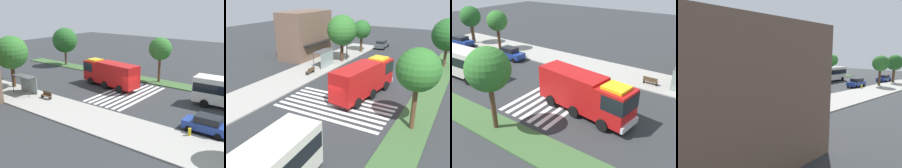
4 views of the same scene
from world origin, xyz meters
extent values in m
plane|color=#2D3033|center=(0.00, 0.00, 0.00)|extent=(120.00, 120.00, 0.00)
cube|color=#9E9B93|center=(0.00, 9.22, 0.07)|extent=(60.00, 5.78, 0.14)
cube|color=#3D6033|center=(0.00, -7.83, 0.07)|extent=(60.00, 3.00, 0.14)
cube|color=silver|center=(-1.98, 0.00, 0.01)|extent=(0.45, 11.40, 0.01)
cube|color=silver|center=(-1.08, 0.00, 0.01)|extent=(0.45, 11.40, 0.01)
cube|color=silver|center=(-0.18, 0.00, 0.01)|extent=(0.45, 11.40, 0.01)
cube|color=silver|center=(0.72, 0.00, 0.01)|extent=(0.45, 11.40, 0.01)
cube|color=silver|center=(1.62, 0.00, 0.01)|extent=(0.45, 11.40, 0.01)
cube|color=silver|center=(2.52, 0.00, 0.01)|extent=(0.45, 11.40, 0.01)
cube|color=silver|center=(3.42, 0.00, 0.01)|extent=(0.45, 11.40, 0.01)
cube|color=#B71414|center=(7.83, -1.86, 2.03)|extent=(3.12, 2.84, 2.96)
cube|color=#B71414|center=(3.22, -1.20, 2.13)|extent=(6.81, 3.37, 3.15)
cube|color=black|center=(8.25, -1.92, 2.62)|extent=(2.34, 2.76, 1.30)
cube|color=silver|center=(9.32, -2.07, 0.80)|extent=(0.59, 2.48, 0.50)
cube|color=yellow|center=(7.83, -1.86, 3.63)|extent=(2.18, 1.99, 0.24)
cylinder|color=black|center=(7.73, -0.59, 0.55)|extent=(1.13, 0.45, 1.10)
cylinder|color=black|center=(7.38, -3.04, 0.55)|extent=(1.13, 0.45, 1.10)
cylinder|color=black|center=(1.78, 0.25, 0.55)|extent=(1.13, 0.45, 1.10)
cylinder|color=black|center=(1.43, -2.19, 0.55)|extent=(1.13, 0.45, 1.10)
cylinder|color=black|center=(4.69, -0.16, 0.55)|extent=(1.13, 0.45, 1.10)
cylinder|color=black|center=(4.34, -2.61, 0.55)|extent=(1.13, 0.45, 1.10)
cube|color=navy|center=(-24.00, 5.13, 0.69)|extent=(4.41, 2.10, 0.74)
cube|color=black|center=(-24.22, 5.12, 1.35)|extent=(2.50, 1.78, 0.58)
cylinder|color=black|center=(-22.63, 6.14, 0.32)|extent=(0.65, 0.25, 0.64)
cylinder|color=black|center=(-22.53, 4.27, 0.32)|extent=(0.65, 0.25, 0.64)
cylinder|color=black|center=(-25.48, 5.99, 0.32)|extent=(0.65, 0.25, 0.64)
cylinder|color=black|center=(-25.38, 4.12, 0.32)|extent=(0.65, 0.25, 0.64)
cube|color=navy|center=(-11.88, 5.13, 0.71)|extent=(4.27, 1.87, 0.79)
cube|color=black|center=(-12.10, 5.13, 1.44)|extent=(2.40, 1.62, 0.67)
cylinder|color=black|center=(-10.50, 6.05, 0.32)|extent=(0.64, 0.23, 0.64)
cylinder|color=black|center=(-10.47, 4.26, 0.32)|extent=(0.64, 0.23, 0.64)
cylinder|color=black|center=(-13.30, 6.00, 0.32)|extent=(0.64, 0.23, 0.64)
cylinder|color=black|center=(-13.27, 4.21, 0.32)|extent=(0.64, 0.23, 0.64)
cube|color=silver|center=(-13.17, -2.85, 2.00)|extent=(10.99, 3.00, 3.01)
cube|color=black|center=(-13.17, -2.85, 2.37)|extent=(10.77, 3.04, 1.08)
cylinder|color=black|center=(-9.31, -3.97, 0.50)|extent=(1.01, 0.34, 1.00)
cylinder|color=black|center=(-9.42, -1.42, 0.50)|extent=(1.01, 0.34, 1.00)
cylinder|color=#333338|center=(10.04, 9.01, 1.34)|extent=(0.08, 0.08, 2.40)
cube|color=#4C3823|center=(7.74, 8.07, 0.55)|extent=(1.60, 0.50, 0.08)
cube|color=#4C3823|center=(7.74, 7.85, 0.82)|extent=(1.60, 0.06, 0.45)
cube|color=black|center=(7.02, 8.07, 0.33)|extent=(0.08, 0.45, 0.37)
cube|color=black|center=(8.46, 8.07, 0.33)|extent=(0.08, 0.45, 0.37)
cylinder|color=#513823|center=(-23.66, 7.33, 1.81)|extent=(0.56, 0.56, 3.33)
sphere|color=#235B23|center=(-23.66, 7.33, 4.70)|extent=(3.50, 3.50, 3.50)
cylinder|color=#47301E|center=(-16.79, 7.33, 1.87)|extent=(0.46, 0.46, 3.46)
sphere|color=#2D6B28|center=(-16.79, 7.33, 4.72)|extent=(3.21, 3.21, 3.21)
cylinder|color=#513823|center=(0.02, -7.83, 2.11)|extent=(0.40, 0.40, 3.94)
sphere|color=#2D6B28|center=(0.02, -7.83, 5.30)|extent=(3.48, 3.48, 3.48)
cylinder|color=gold|center=(-10.99, 6.83, 0.49)|extent=(0.28, 0.28, 0.70)
camera|label=1|loc=(-19.51, 29.94, 12.02)|focal=44.71mm
camera|label=2|loc=(-18.63, -11.13, 10.98)|focal=38.97mm
camera|label=3|loc=(14.63, -18.49, 12.10)|focal=39.60mm
camera|label=4|loc=(18.90, 23.37, 6.11)|focal=26.97mm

